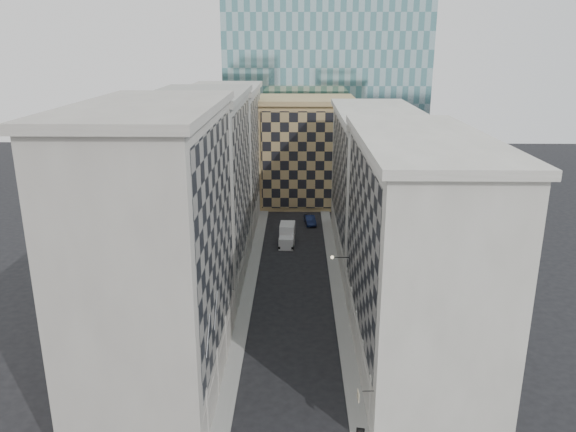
# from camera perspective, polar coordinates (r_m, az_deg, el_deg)

# --- Properties ---
(sidewalk_west) EXTENTS (1.50, 100.00, 0.15)m
(sidewalk_west) POSITION_cam_1_polar(r_m,az_deg,el_deg) (67.97, -3.95, -7.11)
(sidewalk_west) COLOR gray
(sidewalk_west) RESTS_ON ground
(sidewalk_east) EXTENTS (1.50, 100.00, 0.15)m
(sidewalk_east) POSITION_cam_1_polar(r_m,az_deg,el_deg) (67.91, 4.99, -7.16)
(sidewalk_east) COLOR gray
(sidewalk_east) RESTS_ON ground
(bldg_left_a) EXTENTS (10.80, 22.80, 23.70)m
(bldg_left_a) POSITION_cam_1_polar(r_m,az_deg,el_deg) (47.05, -13.04, -3.43)
(bldg_left_a) COLOR #A09990
(bldg_left_a) RESTS_ON ground
(bldg_left_b) EXTENTS (10.80, 22.80, 22.70)m
(bldg_left_b) POSITION_cam_1_polar(r_m,az_deg,el_deg) (67.76, -8.69, 2.75)
(bldg_left_b) COLOR gray
(bldg_left_b) RESTS_ON ground
(bldg_left_c) EXTENTS (10.80, 22.80, 21.70)m
(bldg_left_c) POSITION_cam_1_polar(r_m,az_deg,el_deg) (89.09, -6.38, 6.00)
(bldg_left_c) COLOR #A09990
(bldg_left_c) RESTS_ON ground
(bldg_right_a) EXTENTS (10.80, 26.80, 20.70)m
(bldg_right_a) POSITION_cam_1_polar(r_m,az_deg,el_deg) (51.02, 12.74, -3.56)
(bldg_right_a) COLOR #B5B1A6
(bldg_right_a) RESTS_ON ground
(bldg_right_b) EXTENTS (10.80, 28.80, 19.70)m
(bldg_right_b) POSITION_cam_1_polar(r_m,az_deg,el_deg) (76.61, 8.80, 3.30)
(bldg_right_b) COLOR #B5B1A6
(bldg_right_b) RESTS_ON ground
(tan_block) EXTENTS (16.80, 14.80, 18.80)m
(tan_block) POSITION_cam_1_polar(r_m,az_deg,el_deg) (101.30, 1.85, 6.67)
(tan_block) COLOR tan
(tan_block) RESTS_ON ground
(church_tower) EXTENTS (7.20, 7.20, 51.50)m
(church_tower) POSITION_cam_1_polar(r_m,az_deg,el_deg) (113.67, 0.78, 16.71)
(church_tower) COLOR #2A2521
(church_tower) RESTS_ON ground
(flagpoles_left) EXTENTS (0.10, 6.33, 2.33)m
(flagpoles_left) POSITION_cam_1_polar(r_m,az_deg,el_deg) (43.16, -7.72, -10.65)
(flagpoles_left) COLOR gray
(flagpoles_left) RESTS_ON ground
(bracket_lamp) EXTENTS (1.98, 0.36, 0.36)m
(bracket_lamp) POSITION_cam_1_polar(r_m,az_deg,el_deg) (59.95, 4.68, -4.20)
(bracket_lamp) COLOR black
(bracket_lamp) RESTS_ON ground
(box_truck) EXTENTS (2.36, 5.32, 2.87)m
(box_truck) POSITION_cam_1_polar(r_m,az_deg,el_deg) (81.19, -0.10, -2.02)
(box_truck) COLOR silver
(box_truck) RESTS_ON ground
(dark_car) EXTENTS (2.06, 4.53, 1.44)m
(dark_car) POSITION_cam_1_polar(r_m,az_deg,el_deg) (90.14, 2.25, -0.41)
(dark_car) COLOR #10193B
(dark_car) RESTS_ON ground
(shop_sign) EXTENTS (1.16, 0.73, 0.81)m
(shop_sign) POSITION_cam_1_polar(r_m,az_deg,el_deg) (42.56, 7.23, -17.64)
(shop_sign) COLOR black
(shop_sign) RESTS_ON ground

